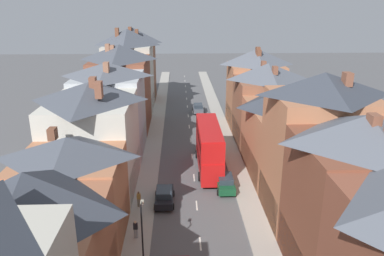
% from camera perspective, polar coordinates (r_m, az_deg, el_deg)
% --- Properties ---
extents(pavement_left, '(2.20, 104.00, 0.14)m').
position_cam_1_polar(pavement_left, '(54.96, -5.62, -1.11)').
color(pavement_left, '#A8A399').
rests_on(pavement_left, ground).
extents(pavement_right, '(2.20, 104.00, 0.14)m').
position_cam_1_polar(pavement_right, '(55.25, 5.00, -0.98)').
color(pavement_right, '#A8A399').
rests_on(pavement_right, ground).
extents(centre_line_dashes, '(0.14, 97.80, 0.01)m').
position_cam_1_polar(centre_line_dashes, '(53.01, -0.23, -1.84)').
color(centre_line_dashes, silver).
rests_on(centre_line_dashes, ground).
extents(terrace_row_left, '(8.00, 74.41, 14.51)m').
position_cam_1_polar(terrace_row_left, '(44.14, -13.22, 1.69)').
color(terrace_row_left, '#BCB7A8').
rests_on(terrace_row_left, ground).
extents(terrace_row_right, '(8.00, 59.86, 13.36)m').
position_cam_1_polar(terrace_row_right, '(34.07, 18.38, -4.24)').
color(terrace_row_right, '#935138').
rests_on(terrace_row_right, ground).
extents(double_decker_bus_lead, '(2.74, 10.80, 5.30)m').
position_cam_1_polar(double_decker_bus_lead, '(43.01, 2.58, -2.85)').
color(double_decker_bus_lead, red).
rests_on(double_decker_bus_lead, ground).
extents(car_near_silver, '(1.90, 4.06, 1.58)m').
position_cam_1_polar(car_near_silver, '(36.81, -4.22, -10.26)').
color(car_near_silver, black).
rests_on(car_near_silver, ground).
extents(car_parked_left_a, '(1.90, 4.23, 1.64)m').
position_cam_1_polar(car_parked_left_a, '(39.36, 5.05, -8.22)').
color(car_parked_left_a, '#144728').
rests_on(car_parked_left_a, ground).
extents(car_parked_right_a, '(1.90, 4.12, 1.59)m').
position_cam_1_polar(car_parked_right_a, '(66.08, 0.93, 3.05)').
color(car_parked_right_a, '#4C515B').
rests_on(car_parked_right_a, ground).
extents(pedestrian_mid_left, '(0.36, 0.22, 1.61)m').
position_cam_1_polar(pedestrian_mid_left, '(31.92, -8.59, -14.89)').
color(pedestrian_mid_left, gray).
rests_on(pedestrian_mid_left, pavement_left).
extents(pedestrian_mid_right, '(0.36, 0.22, 1.61)m').
position_cam_1_polar(pedestrian_mid_right, '(36.14, -8.10, -10.56)').
color(pedestrian_mid_right, brown).
rests_on(pedestrian_mid_right, pavement_left).
extents(street_lamp, '(0.20, 1.12, 5.50)m').
position_cam_1_polar(street_lamp, '(27.28, -7.56, -15.70)').
color(street_lamp, black).
rests_on(street_lamp, ground).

